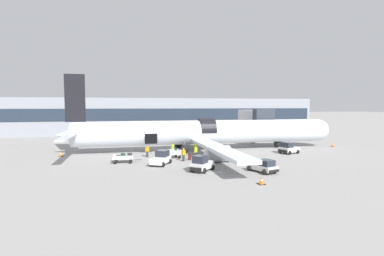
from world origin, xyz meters
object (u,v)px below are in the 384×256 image
object	(u,v)px
baggage_tug_mid	(263,166)
baggage_cart_loading	(171,154)
airplane	(203,133)
baggage_tug_rear	(288,149)
ground_crew_driver	(196,152)
ground_crew_loader_b	(147,151)
ground_crew_helper	(172,148)
ground_crew_supervisor	(184,154)
baggage_tug_lead	(202,164)
suitcase_on_tarmac_upright	(190,157)
ground_crew_loader_a	(196,148)
baggage_tug_spare	(161,159)
baggage_cart_queued	(124,158)

from	to	relation	value
baggage_tug_mid	baggage_cart_loading	xyz separation A→B (m)	(-7.72, 10.13, -0.06)
airplane	baggage_tug_rear	size ratio (longest dim) A/B	13.72
airplane	ground_crew_driver	size ratio (longest dim) A/B	25.53
ground_crew_driver	ground_crew_loader_b	bearing A→B (deg)	157.49
ground_crew_helper	baggage_tug_rear	bearing A→B (deg)	-9.13
baggage_tug_rear	ground_crew_supervisor	size ratio (longest dim) A/B	1.93
baggage_tug_lead	suitcase_on_tarmac_upright	bearing A→B (deg)	88.68
baggage_tug_mid	ground_crew_loader_a	size ratio (longest dim) A/B	2.00
airplane	baggage_cart_loading	size ratio (longest dim) A/B	11.13
baggage_tug_rear	suitcase_on_tarmac_upright	xyz separation A→B (m)	(-14.45, -1.88, -0.32)
baggage_tug_lead	ground_crew_loader_a	bearing A→B (deg)	79.70
airplane	ground_crew_loader_b	xyz separation A→B (m)	(-8.57, -4.27, -1.81)
baggage_tug_lead	baggage_cart_loading	size ratio (longest dim) A/B	0.81
baggage_tug_rear	ground_crew_loader_b	distance (m)	19.38
airplane	ground_crew_loader_b	distance (m)	9.74
baggage_tug_spare	ground_crew_loader_a	xyz separation A→B (m)	(5.46, 6.00, 0.21)
baggage_cart_queued	ground_crew_supervisor	world-z (taller)	ground_crew_supervisor
baggage_tug_mid	baggage_tug_spare	bearing A→B (deg)	146.86
baggage_tug_rear	baggage_cart_loading	distance (m)	16.46
baggage_tug_spare	ground_crew_driver	world-z (taller)	ground_crew_driver
baggage_tug_rear	baggage_tug_spare	world-z (taller)	baggage_tug_rear
ground_crew_driver	ground_crew_supervisor	world-z (taller)	ground_crew_driver
ground_crew_loader_a	ground_crew_driver	bearing A→B (deg)	-103.24
ground_crew_supervisor	baggage_tug_mid	bearing A→B (deg)	-49.24
baggage_tug_mid	ground_crew_loader_a	distance (m)	12.80
airplane	baggage_tug_lead	world-z (taller)	airplane
baggage_cart_loading	suitcase_on_tarmac_upright	distance (m)	2.79
baggage_cart_queued	ground_crew_helper	bearing A→B (deg)	33.95
ground_crew_loader_a	ground_crew_helper	size ratio (longest dim) A/B	1.03
ground_crew_loader_b	ground_crew_helper	size ratio (longest dim) A/B	0.93
baggage_cart_queued	ground_crew_driver	size ratio (longest dim) A/B	2.06
airplane	ground_crew_supervisor	bearing A→B (deg)	-119.17
airplane	baggage_cart_loading	bearing A→B (deg)	-135.11
baggage_tug_mid	baggage_tug_rear	xyz separation A→B (m)	(8.74, 10.07, 0.11)
ground_crew_loader_a	ground_crew_driver	world-z (taller)	ground_crew_loader_a
ground_crew_loader_a	suitcase_on_tarmac_upright	size ratio (longest dim) A/B	1.99
baggage_tug_lead	ground_crew_supervisor	world-z (taller)	baggage_tug_lead
airplane	suitcase_on_tarmac_upright	bearing A→B (deg)	-115.89
ground_crew_supervisor	suitcase_on_tarmac_upright	bearing A→B (deg)	32.85
ground_crew_helper	suitcase_on_tarmac_upright	distance (m)	4.67
baggage_tug_rear	ground_crew_helper	size ratio (longest dim) A/B	1.83
ground_crew_helper	ground_crew_loader_b	bearing A→B (deg)	-162.79
suitcase_on_tarmac_upright	ground_crew_helper	bearing A→B (deg)	107.65
ground_crew_loader_b	baggage_cart_queued	bearing A→B (deg)	-132.25
ground_crew_supervisor	baggage_tug_spare	bearing A→B (deg)	-152.92
baggage_tug_rear	ground_crew_supervisor	world-z (taller)	baggage_tug_rear
airplane	baggage_tug_rear	world-z (taller)	airplane
ground_crew_helper	airplane	bearing A→B (deg)	32.03
baggage_cart_loading	ground_crew_loader_b	world-z (taller)	ground_crew_loader_b
baggage_cart_loading	baggage_tug_spare	bearing A→B (deg)	-113.55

